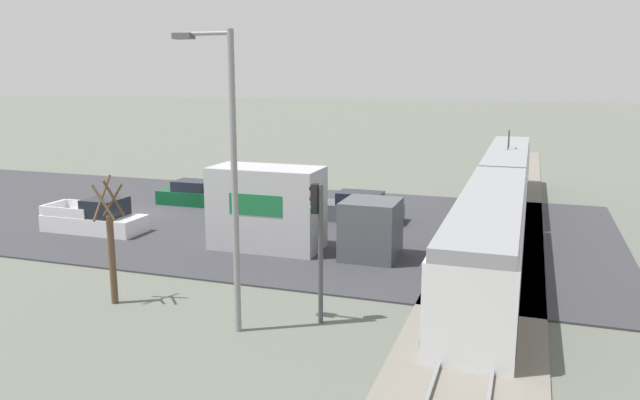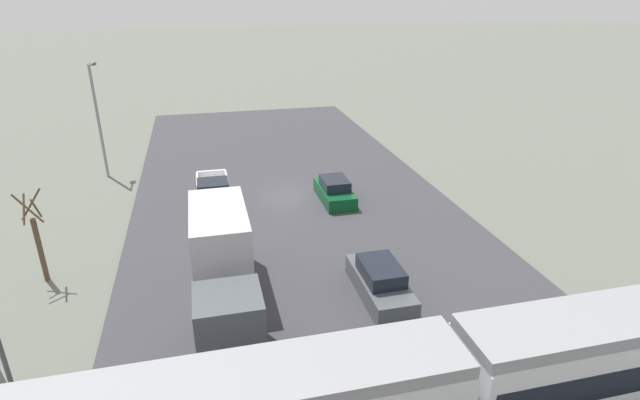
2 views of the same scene
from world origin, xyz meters
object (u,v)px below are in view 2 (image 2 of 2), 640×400
light_rail_tram (458,384)px  sedan_car_1 (380,282)px  box_truck (222,263)px  pickup_truck (214,194)px  sedan_car_0 (335,191)px  street_lamp_mid_block (98,113)px  street_tree (38,241)px

light_rail_tram → sedan_car_1: (-0.23, -7.39, -0.98)m
box_truck → sedan_car_1: size_ratio=1.87×
pickup_truck → sedan_car_1: pickup_truck is taller
box_truck → sedan_car_1: 6.99m
sedan_car_0 → box_truck: bearing=-128.7°
pickup_truck → box_truck: bearing=89.9°
pickup_truck → sedan_car_1: 13.94m
sedan_car_0 → street_lamp_mid_block: 17.73m
box_truck → sedan_car_0: bearing=-128.7°
box_truck → pickup_truck: size_ratio=1.66×
pickup_truck → sedan_car_0: size_ratio=1.24×
street_tree → street_lamp_mid_block: size_ratio=0.57×
pickup_truck → street_lamp_mid_block: bearing=-45.1°
sedan_car_0 → street_lamp_mid_block: bearing=150.2°
sedan_car_0 → street_tree: size_ratio=0.92×
pickup_truck → street_tree: size_ratio=1.14×
box_truck → street_lamp_mid_block: (7.34, -18.15, 2.82)m
sedan_car_1 → street_lamp_mid_block: street_lamp_mid_block is taller
light_rail_tram → street_lamp_mid_block: (13.87, -26.97, 2.94)m
light_rail_tram → pickup_truck: light_rail_tram is taller
pickup_truck → street_lamp_mid_block: size_ratio=0.65×
sedan_car_1 → street_tree: bearing=161.3°
box_truck → sedan_car_0: (-7.65, -9.55, -1.14)m
sedan_car_0 → street_tree: 16.92m
light_rail_tram → street_tree: 19.22m
light_rail_tram → sedan_car_0: bearing=-93.5°
pickup_truck → street_tree: 10.93m
box_truck → street_lamp_mid_block: size_ratio=1.08×
light_rail_tram → sedan_car_0: (-1.12, -18.37, -1.03)m
sedan_car_1 → street_lamp_mid_block: size_ratio=0.58×
street_lamp_mid_block → light_rail_tram: bearing=117.2°
pickup_truck → sedan_car_0: 7.73m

